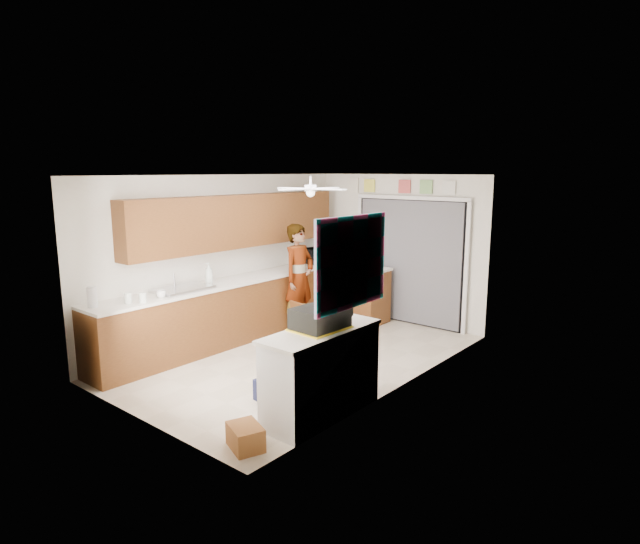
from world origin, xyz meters
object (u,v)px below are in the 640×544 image
Objects in this scene: suitcase at (320,318)px; dog at (295,344)px; microwave at (319,255)px; paper_towel_roll at (92,297)px; soap_bottle at (209,273)px; navy_crate at (275,391)px; cup at (161,294)px; man at (299,278)px; cardboard_box at (245,437)px.

dog is at bearing 144.13° from suitcase.
dog is (1.27, -2.02, -0.85)m from microwave.
dog is (1.36, 2.12, -0.84)m from paper_towel_roll.
soap_bottle is 2.43m from navy_crate.
dog is at bearing -130.86° from microwave.
soap_bottle reaches higher than suitcase.
paper_towel_roll is at bearing -164.19° from microwave.
soap_bottle is 1.24× the size of paper_towel_roll.
cup is 0.07× the size of man.
soap_bottle reaches higher than cup.
microwave is at bearing 88.72° from paper_towel_roll.
navy_crate is at bearing -130.59° from microwave.
dog reaches higher than navy_crate.
paper_towel_roll is at bearing -116.55° from dog.
cardboard_box is at bearing -60.69° from navy_crate.
microwave is 0.28× the size of man.
navy_crate is 0.70× the size of dog.
cup is 2.41m from man.
suitcase reaches higher than navy_crate.
cup is 0.22× the size of suitcase.
suitcase is 1.51× the size of cardboard_box.
paper_towel_roll is 0.70× the size of cardboard_box.
cardboard_box is 3.89m from man.
suitcase is at bearing -122.84° from microwave.
suitcase is (2.69, 1.06, -0.01)m from paper_towel_roll.
paper_towel_roll is 0.64× the size of navy_crate.
soap_bottle is 2.76m from suitcase.
microwave is at bearing 88.06° from soap_bottle.
suitcase is 1.38m from cardboard_box.
soap_bottle is 0.55× the size of dog.
cup is at bearing -175.23° from navy_crate.
man is (-2.22, 2.15, -0.19)m from suitcase.
microwave reaches higher than cardboard_box.
navy_crate is at bearing -51.12° from dog.
paper_towel_roll is 3.25m from man.
navy_crate reaches higher than cardboard_box.
cup is 2.08m from navy_crate.
dog is (0.89, -1.08, -0.64)m from man.
man is at bearing 126.17° from navy_crate.
soap_bottle is 1.53m from man.
dog is at bearing 15.11° from soap_bottle.
soap_bottle is 0.79× the size of navy_crate.
man is at bearing 135.55° from dog.
microwave is 1.56× the size of soap_bottle.
cup is at bearing 171.38° from man.
paper_towel_roll is 2.79m from cardboard_box.
soap_bottle is 2.66× the size of cup.
dog reaches higher than cardboard_box.
soap_bottle is at bearing -158.80° from dog.
suitcase is at bearing 21.53° from paper_towel_roll.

